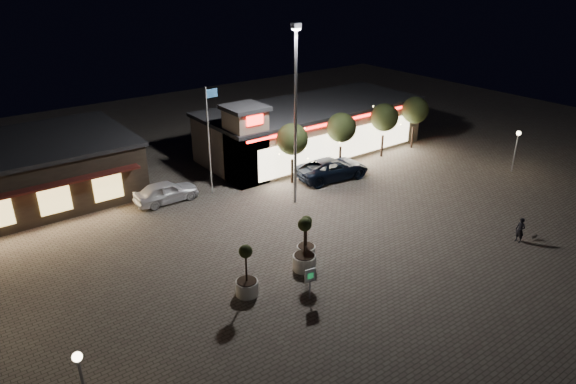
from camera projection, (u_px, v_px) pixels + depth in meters
ground at (351, 257)px, 30.10m from camera, size 90.00×90.00×0.00m
retail_building at (309, 128)px, 45.94m from camera, size 20.40×8.40×6.10m
restaurant_building at (12, 174)px, 36.18m from camera, size 16.40×11.00×4.30m
floodlight_pole at (296, 107)px, 34.16m from camera, size 0.60×0.40×12.38m
flagpole at (210, 132)px, 36.62m from camera, size 0.95×0.10×8.00m
lamp_post_east at (517, 143)px, 41.46m from camera, size 0.36×0.36×3.48m
lamp_post_south at (81, 375)px, 18.17m from camera, size 0.36×0.36×3.48m
string_tree_a at (292, 139)px, 38.86m from camera, size 2.42×2.42×4.79m
string_tree_b at (341, 128)px, 41.59m from camera, size 2.42×2.42×4.79m
string_tree_c at (384, 117)px, 44.31m from camera, size 2.42×2.42×4.79m
string_tree_d at (415, 110)px, 46.50m from camera, size 2.42×2.42×4.79m
pickup_truck at (332, 168)px, 40.81m from camera, size 6.31×3.57×1.66m
white_sedan at (166, 192)px, 36.79m from camera, size 4.64×1.93×1.57m
pedestrian at (520, 230)px, 31.49m from camera, size 0.43×0.61×1.60m
dog at (534, 236)px, 31.93m from camera, size 0.47×0.26×0.25m
planter_left at (247, 280)px, 26.40m from camera, size 1.19×1.19×2.93m
planter_mid at (304, 254)px, 28.56m from camera, size 1.31×1.31×3.22m
planter_right at (306, 245)px, 29.78m from camera, size 1.10×1.10×2.70m
valet_sign at (310, 278)px, 25.89m from camera, size 0.59×0.15×1.79m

